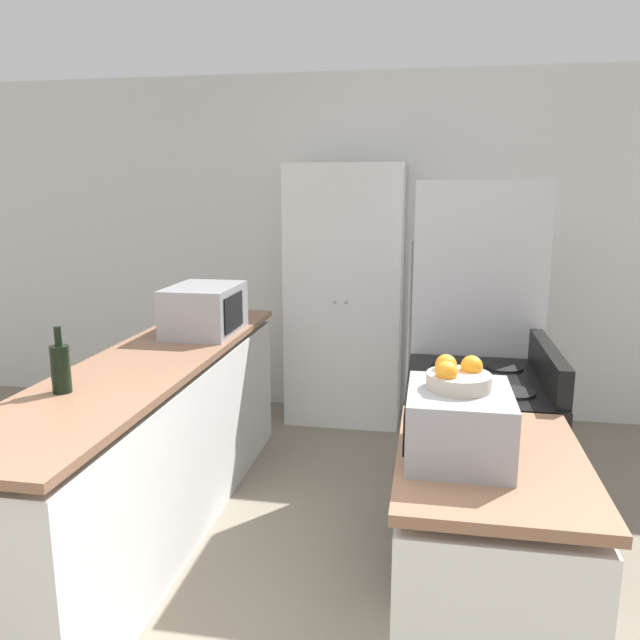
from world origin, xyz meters
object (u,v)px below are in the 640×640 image
object	(u,v)px
pantry_cabinet	(345,296)
refrigerator	(472,341)
fruit_bowl	(457,377)
stove	(474,472)
wine_bottle	(61,367)
microwave	(205,310)
toaster_oven	(458,424)

from	to	relation	value
pantry_cabinet	refrigerator	bearing A→B (deg)	-48.95
refrigerator	fruit_bowl	size ratio (longest dim) A/B	8.88
pantry_cabinet	stove	size ratio (longest dim) A/B	1.79
stove	refrigerator	distance (m)	0.90
stove	wine_bottle	xyz separation A→B (m)	(-1.74, -0.50, 0.56)
wine_bottle	fruit_bowl	xyz separation A→B (m)	(1.60, -0.35, 0.15)
pantry_cabinet	microwave	size ratio (longest dim) A/B	3.72
microwave	toaster_oven	world-z (taller)	microwave
refrigerator	wine_bottle	world-z (taller)	refrigerator
pantry_cabinet	toaster_oven	size ratio (longest dim) A/B	5.12
pantry_cabinet	fruit_bowl	distance (m)	2.74
pantry_cabinet	fruit_bowl	bearing A→B (deg)	-74.71
microwave	fruit_bowl	xyz separation A→B (m)	(1.39, -1.50, 0.12)
stove	wine_bottle	bearing A→B (deg)	-164.02
refrigerator	microwave	xyz separation A→B (m)	(-1.55, -0.14, 0.16)
stove	refrigerator	size ratio (longest dim) A/B	0.60
refrigerator	toaster_oven	bearing A→B (deg)	-95.02
pantry_cabinet	toaster_oven	bearing A→B (deg)	-74.66
microwave	toaster_oven	xyz separation A→B (m)	(1.40, -1.51, -0.03)
stove	toaster_oven	bearing A→B (deg)	-98.67
stove	fruit_bowl	xyz separation A→B (m)	(-0.14, -0.84, 0.71)
toaster_oven	fruit_bowl	size ratio (longest dim) A/B	1.86
stove	microwave	bearing A→B (deg)	156.97
pantry_cabinet	stove	bearing A→B (deg)	-64.36
stove	microwave	size ratio (longest dim) A/B	2.07
pantry_cabinet	wine_bottle	xyz separation A→B (m)	(-0.88, -2.29, 0.06)
fruit_bowl	refrigerator	bearing A→B (deg)	84.66
microwave	fruit_bowl	distance (m)	2.05
wine_bottle	toaster_oven	xyz separation A→B (m)	(1.61, -0.37, 0.00)
pantry_cabinet	toaster_oven	world-z (taller)	pantry_cabinet
fruit_bowl	stove	bearing A→B (deg)	80.63
stove	toaster_oven	distance (m)	1.04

